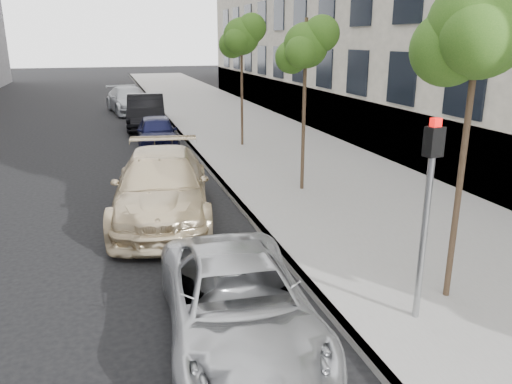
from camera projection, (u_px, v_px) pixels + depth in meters
name	position (u px, v px, depth m)	size (l,w,h in m)	color
sidewalk	(218.00, 113.00, 29.28)	(6.40, 72.00, 0.14)	gray
curb	(164.00, 115.00, 28.42)	(0.15, 72.00, 0.14)	#9E9B93
tree_near	(481.00, 27.00, 7.12)	(1.80, 1.60, 5.16)	#38281C
tree_mid	(307.00, 46.00, 13.17)	(1.57, 1.37, 4.72)	#38281C
tree_far	(242.00, 36.00, 19.04)	(1.73, 1.53, 5.06)	#38281C
signal_pole	(428.00, 198.00, 7.15)	(0.27, 0.22, 3.07)	#939699
minivan	(238.00, 303.00, 7.17)	(2.04, 4.41, 1.23)	#AEB0B3
suv	(162.00, 186.00, 12.17)	(2.25, 5.54, 1.61)	beige
sedan_blue	(157.00, 132.00, 20.03)	(1.56, 3.87, 1.32)	black
sedan_black	(146.00, 111.00, 24.59)	(1.74, 4.99, 1.65)	black
sedan_rear	(129.00, 100.00, 29.70)	(2.13, 5.24, 1.52)	#A1A4A9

